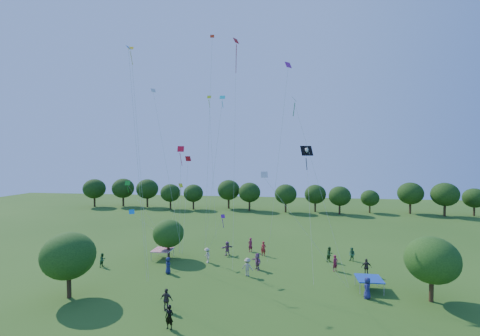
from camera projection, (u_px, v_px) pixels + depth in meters
name	position (u px, v px, depth m)	size (l,w,h in m)	color
near_tree_west	(68.00, 256.00, 27.26)	(4.40, 4.40, 5.61)	#422B19
near_tree_north	(168.00, 233.00, 37.73)	(3.63, 3.63, 4.64)	#422B19
near_tree_east	(432.00, 260.00, 26.53)	(4.25, 4.25, 5.42)	#422B19
treeline	(259.00, 192.00, 71.27)	(88.01, 8.77, 6.77)	#422B19
tent_red_stripe	(163.00, 250.00, 37.83)	(2.20, 2.20, 1.10)	#D71944
tent_blue	(369.00, 279.00, 28.91)	(2.20, 2.20, 1.10)	#183D9D
man_in_black	(169.00, 317.00, 22.39)	(0.63, 0.40, 1.68)	black
crowd_person_0	(168.00, 265.00, 33.01)	(0.83, 0.45, 1.68)	navy
crowd_person_1	(250.00, 245.00, 40.55)	(0.67, 0.43, 1.79)	maroon
crowd_person_2	(103.00, 260.00, 35.05)	(0.74, 0.40, 1.49)	#24542A
crowd_person_3	(248.00, 267.00, 32.36)	(1.18, 0.53, 1.81)	#AD9F8A
crowd_person_4	(167.00, 300.00, 25.03)	(1.03, 0.47, 1.75)	#3F3532
crowd_person_5	(257.00, 261.00, 34.12)	(1.65, 0.59, 1.77)	#854D76
crowd_person_6	(367.00, 288.00, 27.22)	(0.88, 0.48, 1.79)	navy
crowd_person_7	(263.00, 249.00, 38.91)	(0.65, 0.42, 1.74)	maroon
crowd_person_8	(352.00, 254.00, 36.90)	(0.77, 0.42, 1.57)	#29603E
crowd_person_9	(207.00, 255.00, 36.33)	(1.12, 0.50, 1.71)	beige
crowd_person_10	(366.00, 267.00, 32.45)	(1.00, 0.46, 1.71)	#362F2B
crowd_person_11	(227.00, 248.00, 39.14)	(1.59, 0.57, 1.70)	#8C5179
crowd_person_12	(163.00, 239.00, 43.24)	(0.85, 0.46, 1.73)	navy
crowd_person_13	(335.00, 263.00, 33.71)	(0.63, 0.41, 1.70)	maroon
crowd_person_14	(330.00, 254.00, 36.70)	(0.84, 0.46, 1.71)	#274E21
pirate_kite	(307.00, 153.00, 31.16)	(1.27, 5.30, 11.82)	black
red_high_kite	(236.00, 82.00, 33.94)	(0.80, 5.62, 23.62)	red
small_kite_0	(187.00, 173.00, 36.62)	(0.68, 2.31, 10.81)	red
small_kite_1	(136.00, 110.00, 29.20)	(2.94, 2.79, 21.02)	yellow
small_kite_2	(211.00, 135.00, 39.34)	(0.69, 2.05, 18.16)	#BADD13
small_kite_3	(306.00, 142.00, 27.18)	(4.73, 1.26, 15.87)	#167A2A
small_kite_4	(134.00, 124.00, 28.30)	(2.40, 1.76, 20.69)	blue
small_kite_5	(221.00, 223.00, 34.13)	(2.54, 2.88, 4.66)	#64178B
small_kite_6	(282.00, 199.00, 24.74)	(6.98, 2.83, 9.63)	silver
small_kite_7	(218.00, 136.00, 33.52)	(3.06, 3.49, 17.00)	#0BADAF
small_kite_8	(181.00, 164.00, 34.29)	(0.89, 1.07, 11.88)	red
small_kite_9	(209.00, 118.00, 33.39)	(2.03, 3.84, 22.88)	red
small_kite_10	(179.00, 194.00, 39.36)	(2.82, 2.30, 7.49)	#FFF216
small_kite_11	(132.00, 191.00, 39.62)	(4.04, 2.59, 7.78)	#1A9220
small_kite_12	(135.00, 214.00, 40.64)	(4.60, 1.75, 4.02)	#1582D6
small_kite_13	(283.00, 112.00, 29.83)	(2.33, 3.08, 19.36)	#9A198A
small_kite_14	(161.00, 135.00, 35.54)	(3.45, 0.54, 18.32)	silver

